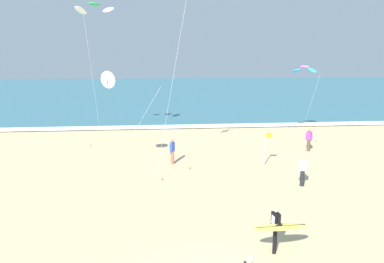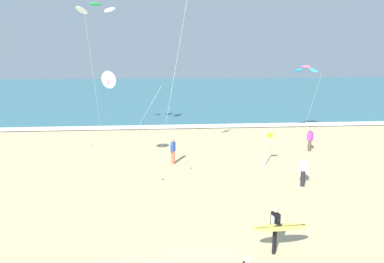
% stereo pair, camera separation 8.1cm
% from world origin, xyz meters
% --- Properties ---
extents(ocean_water, '(160.00, 60.00, 0.08)m').
position_xyz_m(ocean_water, '(0.00, 54.73, 0.04)').
color(ocean_water, '#336B7A').
rests_on(ocean_water, ground).
extents(shoreline_foam, '(160.00, 1.72, 0.01)m').
position_xyz_m(shoreline_foam, '(0.00, 25.03, 0.09)').
color(shoreline_foam, white).
rests_on(shoreline_foam, ocean_water).
extents(surfer_trailing, '(2.11, 1.07, 1.71)m').
position_xyz_m(surfer_trailing, '(2.08, 2.61, 1.04)').
color(surfer_trailing, black).
rests_on(surfer_trailing, ground).
extents(kite_arc_emerald_mid, '(3.15, 2.83, 10.29)m').
position_xyz_m(kite_arc_emerald_mid, '(-6.36, 20.42, 9.90)').
color(kite_arc_emerald_mid, white).
rests_on(kite_arc_emerald_mid, ground).
extents(kite_delta_ivory_far, '(3.33, 2.02, 5.83)m').
position_xyz_m(kite_delta_ivory_far, '(-4.57, 12.36, 5.31)').
color(kite_delta_ivory_far, white).
rests_on(kite_delta_ivory_far, ground).
extents(kite_arc_rose_high, '(2.27, 2.51, 5.75)m').
position_xyz_m(kite_arc_rose_high, '(9.60, 20.13, 5.45)').
color(kite_arc_rose_high, '#2D99DB').
rests_on(kite_arc_rose_high, ground).
extents(bystander_blue_top, '(0.33, 0.43, 1.59)m').
position_xyz_m(bystander_blue_top, '(-1.07, 13.68, 0.81)').
color(bystander_blue_top, '#D8593F').
rests_on(bystander_blue_top, ground).
extents(bystander_white_top, '(0.50, 0.22, 1.59)m').
position_xyz_m(bystander_white_top, '(5.50, 9.16, 0.81)').
color(bystander_white_top, black).
rests_on(bystander_white_top, ground).
extents(bystander_purple_top, '(0.34, 0.41, 1.59)m').
position_xyz_m(bystander_purple_top, '(8.55, 15.91, 0.81)').
color(bystander_purple_top, '#4C3D2D').
rests_on(bystander_purple_top, ground).
extents(lifeguard_flag, '(0.45, 0.05, 2.10)m').
position_xyz_m(lifeguard_flag, '(4.58, 12.86, 1.27)').
color(lifeguard_flag, silver).
rests_on(lifeguard_flag, ground).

